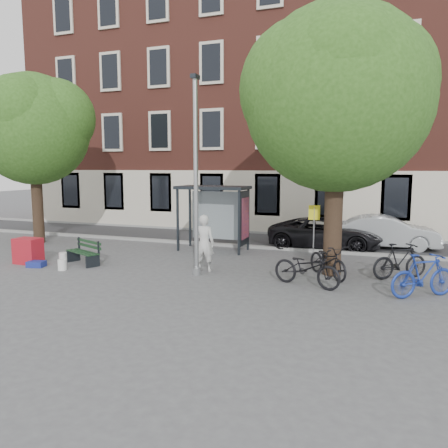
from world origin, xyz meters
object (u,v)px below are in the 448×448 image
at_px(bench, 84,253).
at_px(bike_c, 328,261).
at_px(bike_b, 423,275).
at_px(lamppost, 196,186).
at_px(painter, 204,243).
at_px(bike_d, 400,261).
at_px(bus_shelter, 223,204).
at_px(car_silver, 386,232).
at_px(red_stand, 28,251).
at_px(notice_sign, 314,222).
at_px(bike_a, 307,268).
at_px(car_dark, 324,233).

distance_m(bench, bike_c, 8.32).
bearing_deg(bike_b, lamppost, 53.27).
relative_size(painter, bike_d, 1.01).
relative_size(bus_shelter, bike_b, 1.47).
bearing_deg(bike_b, car_silver, -27.92).
xyz_separation_m(car_silver, red_stand, (-11.85, -7.38, -0.24)).
distance_m(bus_shelter, notice_sign, 4.45).
bearing_deg(bike_c, bike_a, -147.90).
distance_m(bus_shelter, painter, 3.77).
relative_size(bike_b, bike_d, 1.05).
height_order(bike_a, bike_d, bike_d).
distance_m(bike_d, car_silver, 5.22).
xyz_separation_m(painter, red_stand, (-6.27, -1.05, -0.48)).
relative_size(bench, bike_b, 0.85).
bearing_deg(bike_d, bike_c, 71.07).
relative_size(bike_d, car_dark, 0.40).
distance_m(lamppost, painter, 1.93).
bearing_deg(red_stand, painter, 9.47).
distance_m(lamppost, car_silver, 9.11).
bearing_deg(car_dark, bike_a, -179.91).
bearing_deg(car_silver, painter, 133.29).
bearing_deg(bike_b, bus_shelter, 23.81).
relative_size(bench, notice_sign, 0.77).
height_order(bus_shelter, bike_a, bus_shelter).
bearing_deg(bus_shelter, red_stand, -140.53).
bearing_deg(red_stand, lamppost, 4.79).
height_order(bike_b, bike_d, bike_b).
relative_size(painter, red_stand, 2.07).
relative_size(bike_a, bike_d, 1.13).
bearing_deg(bike_b, bike_a, 54.44).
bearing_deg(bike_d, bench, 64.86).
relative_size(bus_shelter, painter, 1.53).
bearing_deg(lamppost, red_stand, -175.21).
height_order(bench, notice_sign, notice_sign).
bearing_deg(painter, red_stand, 3.22).
bearing_deg(bench, bus_shelter, 71.05).
bearing_deg(bus_shelter, bike_c, -33.53).
bearing_deg(bike_a, bus_shelter, 62.37).
height_order(bench, bike_a, bike_a).
bearing_deg(bike_c, lamppost, 157.17).
distance_m(lamppost, bike_d, 6.61).
bearing_deg(bike_c, painter, 149.95).
bearing_deg(bus_shelter, lamppost, -81.57).
bearing_deg(car_silver, lamppost, 135.33).
distance_m(car_dark, red_stand, 11.47).
bearing_deg(car_dark, bus_shelter, 114.00).
distance_m(lamppost, red_stand, 6.67).
relative_size(bike_a, red_stand, 2.29).
bearing_deg(bike_d, car_dark, -1.06).
xyz_separation_m(lamppost, car_dark, (3.21, 6.00, -2.14)).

